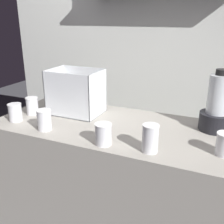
{
  "coord_description": "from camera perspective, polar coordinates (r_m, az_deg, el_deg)",
  "views": [
    {
      "loc": [
        0.59,
        -1.32,
        1.5
      ],
      "look_at": [
        0.0,
        0.0,
        0.98
      ],
      "focal_mm": 42.64,
      "sensor_mm": 36.0,
      "label": 1
    }
  ],
  "objects": [
    {
      "name": "blender_pitcher",
      "position": [
        1.57,
        21.6,
        0.79
      ],
      "size": [
        0.18,
        0.18,
        0.34
      ],
      "color": "black",
      "rests_on": "counter"
    },
    {
      "name": "juice_cup_orange_far_left",
      "position": [
        1.71,
        -20.03,
        -0.27
      ],
      "size": [
        0.08,
        0.08,
        0.11
      ],
      "color": "white",
      "rests_on": "counter"
    },
    {
      "name": "juice_cup_orange_far_right",
      "position": [
        1.26,
        8.19,
        -5.8
      ],
      "size": [
        0.08,
        0.08,
        0.14
      ],
      "color": "white",
      "rests_on": "counter"
    },
    {
      "name": "juice_cup_beet_right",
      "position": [
        1.32,
        -1.86,
        -5.07
      ],
      "size": [
        0.09,
        0.09,
        0.11
      ],
      "color": "white",
      "rests_on": "counter"
    },
    {
      "name": "counter",
      "position": [
        1.79,
        0.0,
        -16.15
      ],
      "size": [
        1.4,
        0.64,
        0.9
      ],
      "primitive_type": "cube",
      "color": "#9E998E",
      "rests_on": "ground_plane"
    },
    {
      "name": "carrot_display_bin",
      "position": [
        1.75,
        -7.77,
        2.71
      ],
      "size": [
        0.33,
        0.24,
        0.29
      ],
      "color": "white",
      "rests_on": "counter"
    },
    {
      "name": "juice_cup_carrot_left",
      "position": [
        1.8,
        -16.73,
        1.12
      ],
      "size": [
        0.08,
        0.08,
        0.11
      ],
      "color": "white",
      "rests_on": "counter"
    },
    {
      "name": "back_wall_unit",
      "position": [
        2.18,
        8.48,
        13.54
      ],
      "size": [
        2.6,
        0.24,
        2.5
      ],
      "color": "silver",
      "rests_on": "ground_plane"
    },
    {
      "name": "juice_cup_orange_middle",
      "position": [
        1.53,
        -14.3,
        -1.94
      ],
      "size": [
        0.08,
        0.08,
        0.12
      ],
      "color": "white",
      "rests_on": "counter"
    }
  ]
}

